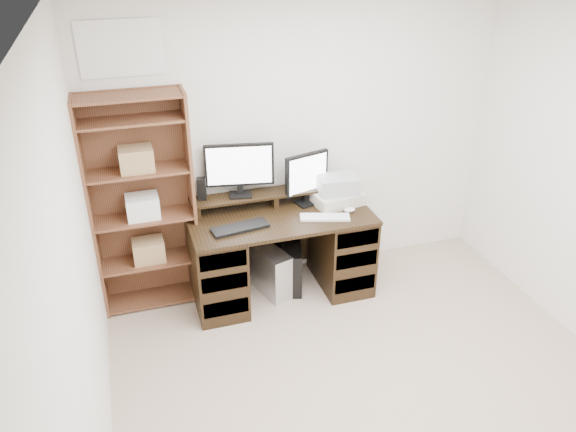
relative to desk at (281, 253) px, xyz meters
name	(u,v)px	position (x,y,z in m)	size (l,w,h in m)	color
room	(416,261)	(0.28, -1.64, 0.86)	(3.54, 4.04, 2.54)	tan
desk	(281,253)	(0.00, 0.00, 0.00)	(1.50, 0.70, 0.75)	black
riser_shelf	(273,194)	(0.00, 0.21, 0.45)	(1.40, 0.22, 0.12)	black
monitor_wide	(239,167)	(-0.27, 0.23, 0.73)	(0.56, 0.17, 0.44)	black
monitor_small	(307,176)	(0.28, 0.16, 0.60)	(0.40, 0.20, 0.45)	black
speaker	(202,189)	(-0.59, 0.25, 0.57)	(0.07, 0.07, 0.18)	black
keyboard_black	(240,228)	(-0.37, -0.13, 0.37)	(0.45, 0.15, 0.02)	black
keyboard_white	(325,217)	(0.33, -0.16, 0.37)	(0.40, 0.12, 0.02)	silver
mouse	(349,210)	(0.56, -0.11, 0.38)	(0.10, 0.07, 0.04)	silver
printer	(337,197)	(0.52, 0.08, 0.41)	(0.41, 0.30, 0.10)	#B8B4A1
basket	(337,184)	(0.52, 0.08, 0.53)	(0.33, 0.24, 0.14)	#A1A6AC
tower_silver	(271,271)	(-0.08, 0.02, -0.18)	(0.18, 0.41, 0.41)	silver
tower_black	(291,266)	(0.11, 0.04, -0.19)	(0.28, 0.44, 0.41)	black
bookshelf	(142,203)	(-1.07, 0.21, 0.53)	(0.80, 0.30, 1.80)	brown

